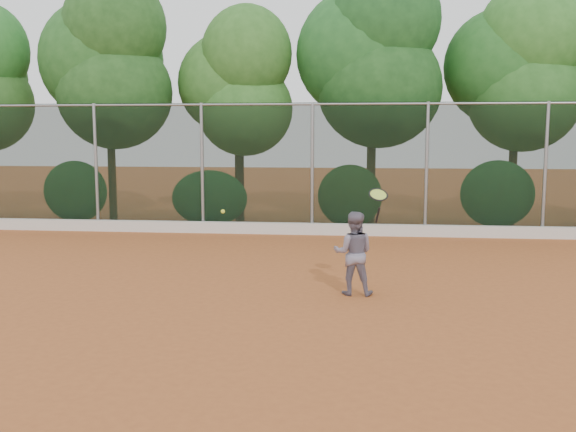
# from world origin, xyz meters

# --- Properties ---
(ground) EXTENTS (80.00, 80.00, 0.00)m
(ground) POSITION_xyz_m (0.00, 0.00, 0.00)
(ground) COLOR #A25326
(ground) RESTS_ON ground
(concrete_curb) EXTENTS (24.00, 0.20, 0.30)m
(concrete_curb) POSITION_xyz_m (0.00, 6.82, 0.15)
(concrete_curb) COLOR silver
(concrete_curb) RESTS_ON ground
(tennis_player) EXTENTS (0.70, 0.56, 1.40)m
(tennis_player) POSITION_xyz_m (1.16, 0.51, 0.70)
(tennis_player) COLOR slate
(tennis_player) RESTS_ON ground
(chainlink_fence) EXTENTS (24.09, 0.09, 3.50)m
(chainlink_fence) POSITION_xyz_m (-0.00, 7.00, 1.86)
(chainlink_fence) COLOR black
(chainlink_fence) RESTS_ON ground
(foliage_backdrop) EXTENTS (23.70, 3.63, 7.55)m
(foliage_backdrop) POSITION_xyz_m (-0.55, 8.98, 4.40)
(foliage_backdrop) COLOR #3B2216
(foliage_backdrop) RESTS_ON ground
(tennis_racket) EXTENTS (0.38, 0.35, 0.60)m
(tennis_racket) POSITION_xyz_m (1.55, 0.50, 1.65)
(tennis_racket) COLOR black
(tennis_racket) RESTS_ON ground
(tennis_ball_in_flight) EXTENTS (0.07, 0.07, 0.07)m
(tennis_ball_in_flight) POSITION_xyz_m (-1.11, 0.77, 1.35)
(tennis_ball_in_flight) COLOR yellow
(tennis_ball_in_flight) RESTS_ON ground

